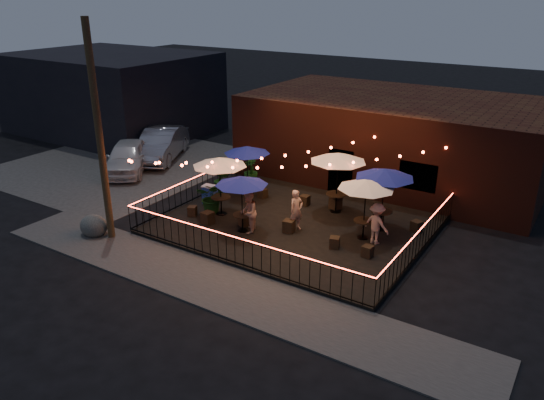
{
  "coord_description": "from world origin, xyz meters",
  "views": [
    {
      "loc": [
        9.59,
        -14.65,
        8.83
      ],
      "look_at": [
        -0.79,
        1.54,
        1.14
      ],
      "focal_mm": 35.0,
      "sensor_mm": 36.0,
      "label": 1
    }
  ],
  "objects_px": {
    "cafe_table_1": "(247,150)",
    "cafe_table_3": "(338,158)",
    "cafe_table_0": "(220,162)",
    "utility_pole": "(99,135)",
    "cafe_table_5": "(385,174)",
    "cafe_table_4": "(366,185)",
    "cooler": "(210,195)",
    "cafe_table_2": "(242,182)",
    "boulder": "(94,226)"
  },
  "relations": [
    {
      "from": "cafe_table_1",
      "to": "cafe_table_3",
      "type": "distance_m",
      "value": 4.26
    },
    {
      "from": "cafe_table_3",
      "to": "cafe_table_0",
      "type": "bearing_deg",
      "value": -144.24
    },
    {
      "from": "utility_pole",
      "to": "cafe_table_5",
      "type": "xyz_separation_m",
      "value": [
        8.45,
        5.93,
        -1.59
      ]
    },
    {
      "from": "cafe_table_4",
      "to": "cafe_table_5",
      "type": "distance_m",
      "value": 1.13
    },
    {
      "from": "cafe_table_0",
      "to": "cooler",
      "type": "bearing_deg",
      "value": 149.95
    },
    {
      "from": "cafe_table_4",
      "to": "cafe_table_0",
      "type": "bearing_deg",
      "value": -169.84
    },
    {
      "from": "cafe_table_2",
      "to": "cafe_table_4",
      "type": "distance_m",
      "value": 4.57
    },
    {
      "from": "cafe_table_5",
      "to": "cafe_table_3",
      "type": "bearing_deg",
      "value": 164.01
    },
    {
      "from": "cafe_table_1",
      "to": "boulder",
      "type": "xyz_separation_m",
      "value": [
        -2.68,
        -6.42,
        -1.83
      ]
    },
    {
      "from": "boulder",
      "to": "cooler",
      "type": "bearing_deg",
      "value": 67.41
    },
    {
      "from": "cafe_table_4",
      "to": "cooler",
      "type": "distance_m",
      "value": 7.17
    },
    {
      "from": "cafe_table_3",
      "to": "cafe_table_1",
      "type": "bearing_deg",
      "value": -174.96
    },
    {
      "from": "cafe_table_3",
      "to": "utility_pole",
      "type": "bearing_deg",
      "value": -133.36
    },
    {
      "from": "cafe_table_4",
      "to": "boulder",
      "type": "relative_size",
      "value": 2.38
    },
    {
      "from": "utility_pole",
      "to": "cafe_table_3",
      "type": "distance_m",
      "value": 9.17
    },
    {
      "from": "cafe_table_0",
      "to": "cafe_table_2",
      "type": "height_order",
      "value": "cafe_table_0"
    },
    {
      "from": "cafe_table_3",
      "to": "cooler",
      "type": "height_order",
      "value": "cafe_table_3"
    },
    {
      "from": "cafe_table_1",
      "to": "cooler",
      "type": "xyz_separation_m",
      "value": [
        -0.74,
        -1.77,
        -1.65
      ]
    },
    {
      "from": "cafe_table_2",
      "to": "cafe_table_4",
      "type": "relative_size",
      "value": 0.92
    },
    {
      "from": "utility_pole",
      "to": "cafe_table_1",
      "type": "height_order",
      "value": "utility_pole"
    },
    {
      "from": "cafe_table_3",
      "to": "cooler",
      "type": "distance_m",
      "value": 5.74
    },
    {
      "from": "cafe_table_0",
      "to": "cafe_table_3",
      "type": "height_order",
      "value": "cafe_table_3"
    },
    {
      "from": "cafe_table_1",
      "to": "cafe_table_0",
      "type": "bearing_deg",
      "value": -81.4
    },
    {
      "from": "cafe_table_4",
      "to": "cafe_table_2",
      "type": "bearing_deg",
      "value": -155.18
    },
    {
      "from": "cafe_table_3",
      "to": "cafe_table_4",
      "type": "bearing_deg",
      "value": -41.15
    },
    {
      "from": "utility_pole",
      "to": "cooler",
      "type": "distance_m",
      "value": 5.74
    },
    {
      "from": "cafe_table_1",
      "to": "cafe_table_2",
      "type": "distance_m",
      "value": 3.88
    },
    {
      "from": "cafe_table_0",
      "to": "cafe_table_2",
      "type": "bearing_deg",
      "value": -27.09
    },
    {
      "from": "cafe_table_1",
      "to": "cafe_table_4",
      "type": "bearing_deg",
      "value": -12.36
    },
    {
      "from": "cafe_table_5",
      "to": "utility_pole",
      "type": "bearing_deg",
      "value": -144.93
    },
    {
      "from": "cafe_table_5",
      "to": "cooler",
      "type": "distance_m",
      "value": 7.6
    },
    {
      "from": "cafe_table_2",
      "to": "cafe_table_3",
      "type": "distance_m",
      "value": 4.26
    },
    {
      "from": "cafe_table_0",
      "to": "cafe_table_1",
      "type": "bearing_deg",
      "value": 98.6
    },
    {
      "from": "cafe_table_2",
      "to": "cafe_table_1",
      "type": "bearing_deg",
      "value": 122.2
    },
    {
      "from": "cafe_table_5",
      "to": "cooler",
      "type": "relative_size",
      "value": 3.01
    },
    {
      "from": "cafe_table_1",
      "to": "cafe_table_3",
      "type": "height_order",
      "value": "cafe_table_3"
    },
    {
      "from": "utility_pole",
      "to": "boulder",
      "type": "bearing_deg",
      "value": -162.49
    },
    {
      "from": "cooler",
      "to": "cafe_table_2",
      "type": "bearing_deg",
      "value": -34.99
    },
    {
      "from": "cafe_table_2",
      "to": "cafe_table_3",
      "type": "height_order",
      "value": "cafe_table_3"
    },
    {
      "from": "cafe_table_0",
      "to": "cooler",
      "type": "xyz_separation_m",
      "value": [
        -1.11,
        0.64,
        -1.81
      ]
    },
    {
      "from": "utility_pole",
      "to": "boulder",
      "type": "xyz_separation_m",
      "value": [
        -0.7,
        -0.22,
        -3.61
      ]
    },
    {
      "from": "utility_pole",
      "to": "cafe_table_1",
      "type": "bearing_deg",
      "value": 72.31
    },
    {
      "from": "cafe_table_2",
      "to": "boulder",
      "type": "relative_size",
      "value": 2.2
    },
    {
      "from": "utility_pole",
      "to": "cooler",
      "type": "relative_size",
      "value": 9.75
    },
    {
      "from": "cafe_table_3",
      "to": "cafe_table_4",
      "type": "height_order",
      "value": "cafe_table_3"
    },
    {
      "from": "cafe_table_2",
      "to": "cafe_table_4",
      "type": "height_order",
      "value": "cafe_table_4"
    },
    {
      "from": "cafe_table_4",
      "to": "cafe_table_5",
      "type": "relative_size",
      "value": 0.97
    },
    {
      "from": "cafe_table_2",
      "to": "cafe_table_4",
      "type": "xyz_separation_m",
      "value": [
        4.15,
        1.92,
        0.1
      ]
    },
    {
      "from": "cafe_table_1",
      "to": "cooler",
      "type": "height_order",
      "value": "cafe_table_1"
    },
    {
      "from": "cafe_table_0",
      "to": "utility_pole",
      "type": "bearing_deg",
      "value": -121.71
    }
  ]
}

